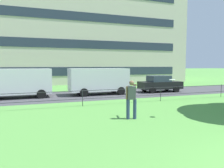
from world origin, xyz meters
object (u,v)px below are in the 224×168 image
Objects in this scene: frisbee at (172,80)px; apartment_building_background at (78,26)px; car_black_far_left at (160,84)px; panel_van_far_right at (17,82)px; person_thrower at (131,98)px; panel_van_right at (99,80)px.

apartment_building_background is (0.79, 26.46, 7.08)m from frisbee.
apartment_building_background reaches higher than car_black_far_left.
car_black_far_left is (12.39, -0.40, -0.49)m from panel_van_far_right.
person_thrower is 0.36× the size of panel_van_right.
apartment_building_background is at bearing 84.03° from person_thrower.
frisbee is 10.29m from car_black_far_left.
apartment_building_background reaches higher than panel_van_right.
panel_van_right is at bearing 177.87° from car_black_far_left.
apartment_building_background is (1.68, 17.33, 7.62)m from panel_van_right.
frisbee is at bearing -119.53° from car_black_far_left.
panel_van_far_right reaches higher than car_black_far_left.
person_thrower is 5.02× the size of frisbee.
frisbee is at bearing -91.70° from apartment_building_background.
person_thrower is 0.36× the size of panel_van_far_right.
panel_van_right is 0.16× the size of apartment_building_background.
panel_van_right is at bearing -1.62° from panel_van_far_right.
panel_van_far_right is 1.25× the size of car_black_far_left.
frisbee is 0.01× the size of apartment_building_background.
panel_van_far_right is at bearing 128.28° from frisbee.
panel_van_right is at bearing 83.19° from person_thrower.
panel_van_far_right and panel_van_right have the same top height.
frisbee is at bearing -51.72° from panel_van_far_right.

